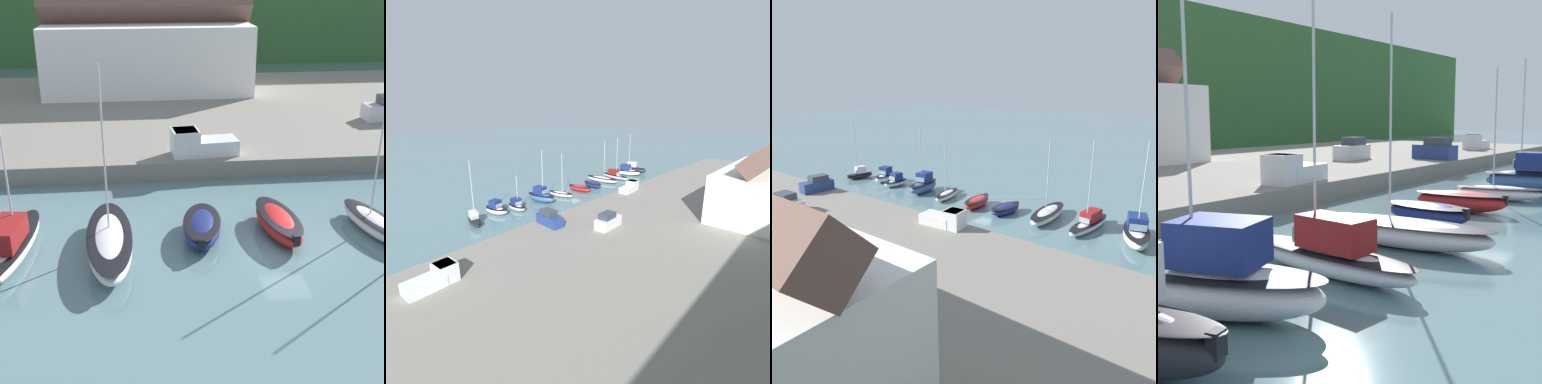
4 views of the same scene
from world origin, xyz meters
The scene contains 13 objects.
ground_plane centered at (0.00, 0.00, 0.00)m, with size 320.00×320.00×0.00m, color slate.
quay_promenade centered at (0.00, 25.87, 0.65)m, with size 103.27×31.59×1.30m.
moored_boat_1 centered at (-19.44, 0.84, 1.03)m, with size 4.47×7.48×10.36m.
moored_boat_2 centered at (-14.49, 0.47, 0.77)m, with size 2.80×8.07×9.97m.
moored_boat_3 centered at (-9.48, 0.32, 0.68)m, with size 2.80×8.36×9.76m.
moored_boat_4 centered at (-4.47, 1.60, 0.61)m, with size 2.74×5.08×1.14m.
moored_boat_5 centered at (-0.14, 1.63, 0.66)m, with size 2.55×5.65×1.25m.
moored_boat_6 centered at (5.27, 1.24, 0.56)m, with size 2.74×5.82×8.64m.
moored_boat_7 centered at (10.07, 0.85, 1.11)m, with size 3.26×6.27×9.64m.
parked_car_0 centered at (18.89, 12.51, 2.22)m, with size 2.23×4.37×2.16m.
parked_car_1 centered at (14.22, 19.21, 2.22)m, with size 4.28×1.98×2.16m.
pickup_truck_0 centered at (-3.45, 11.77, 2.13)m, with size 4.89×2.39×1.90m.
pickup_truck_1 centered at (36.10, 15.26, 2.13)m, with size 4.77×2.09×1.90m.
Camera 4 is at (-29.09, -10.60, 5.58)m, focal length 50.00 mm.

